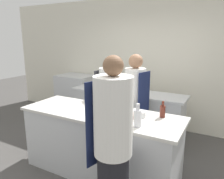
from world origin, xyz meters
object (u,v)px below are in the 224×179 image
Objects in this scene: chef_at_stove at (135,106)px; bottle_olive_oil at (119,120)px; chef_at_prep_near at (113,147)px; oven_range at (76,96)px; bottle_wine at (163,111)px; bowl_mixing_large at (106,104)px; chef_at_pass_far at (110,103)px; bottle_vinegar at (138,118)px; cup at (129,116)px; bowl_prep_small at (140,114)px.

chef_at_stove is 9.13× the size of bottle_olive_oil.
oven_range is at bearing 58.27° from chef_at_prep_near.
chef_at_stove reaches higher than oven_range.
bottle_wine is 1.09× the size of bowl_mixing_large.
bottle_vinegar is at bearing -132.24° from chef_at_pass_far.
bowl_mixing_large is at bearing 132.61° from bottle_olive_oil.
chef_at_stove is 8.59× the size of bowl_mixing_large.
bowl_mixing_large reaches higher than cup.
bottle_olive_oil reaches higher than bowl_prep_small.
bottle_olive_oil is at bearing -157.66° from bottle_vinegar.
oven_range is 2.32m from chef_at_stove.
bottle_vinegar is at bearing 22.34° from bottle_olive_oil.
chef_at_prep_near is at bearing 26.35° from chef_at_stove.
bottle_olive_oil is (0.21, -0.97, 0.14)m from chef_at_stove.
bottle_olive_oil is at bearing -91.73° from cup.
chef_at_stove is at bearing -95.76° from chef_at_pass_far.
bowl_mixing_large is 1.22× the size of bowl_prep_small.
chef_at_prep_near is at bearing -78.55° from cup.
oven_range is 1.83m from chef_at_pass_far.
bowl_mixing_large is (-0.87, 0.02, -0.04)m from bottle_wine.
bowl_prep_small is (0.10, 0.39, -0.04)m from bottle_olive_oil.
chef_at_pass_far is 17.14× the size of cup.
bottle_olive_oil is at bearing -141.20° from chef_at_pass_far.
chef_at_pass_far reaches higher than bottle_vinegar.
bottle_wine is at bearing 1.40° from chef_at_prep_near.
bowl_prep_small is at bearing -35.31° from oven_range.
bowl_mixing_large is (-0.29, -0.42, 0.11)m from chef_at_stove.
chef_at_prep_near is 6.43× the size of bottle_vinegar.
bowl_mixing_large is 0.62m from bowl_prep_small.
bottle_olive_oil is 0.74m from bowl_mixing_large.
chef_at_prep_near is at bearing -46.06° from oven_range.
bowl_mixing_large is (-0.65, 0.97, 0.08)m from chef_at_prep_near.
chef_at_pass_far is at bearing 153.31° from bottle_wine.
bottle_vinegar is at bearing -38.95° from oven_range.
oven_range is 10.92× the size of cup.
chef_at_prep_near reaches higher than oven_range.
bottle_olive_oil is 0.41m from bowl_prep_small.
bottle_wine is at bearing 25.78° from bowl_prep_small.
bowl_prep_small is (-0.27, -0.13, -0.05)m from bottle_wine.
bottle_olive_oil is 1.95× the size of cup.
bottle_wine reaches higher than bottle_olive_oil.
chef_at_prep_near is 0.82m from bowl_prep_small.
bowl_mixing_large is (1.74, -1.50, 0.46)m from oven_range.
bowl_prep_small is at bearing 75.80° from bottle_olive_oil.
oven_range is at bearing 141.05° from bottle_vinegar.
bottle_wine is 0.44m from cup.
cup is at bearing 136.12° from bottle_vinegar.
oven_range is 3.46m from chef_at_prep_near.
bottle_wine is (0.22, 0.95, 0.12)m from chef_at_prep_near.
bottle_wine is 1.33× the size of bowl_prep_small.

